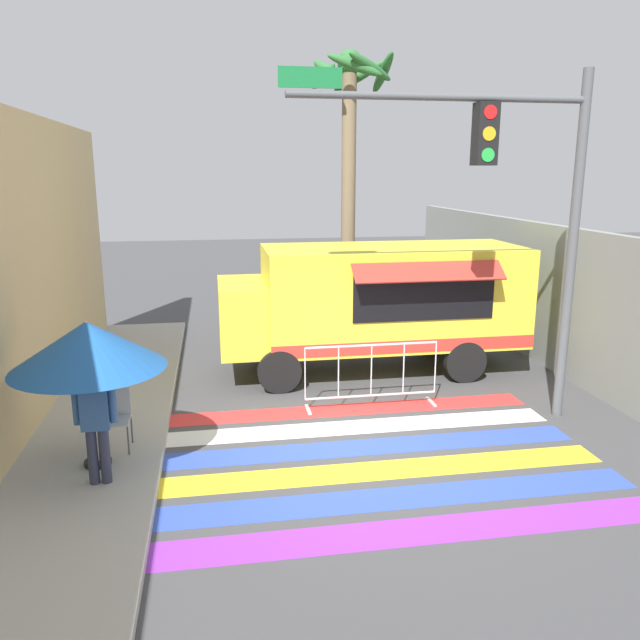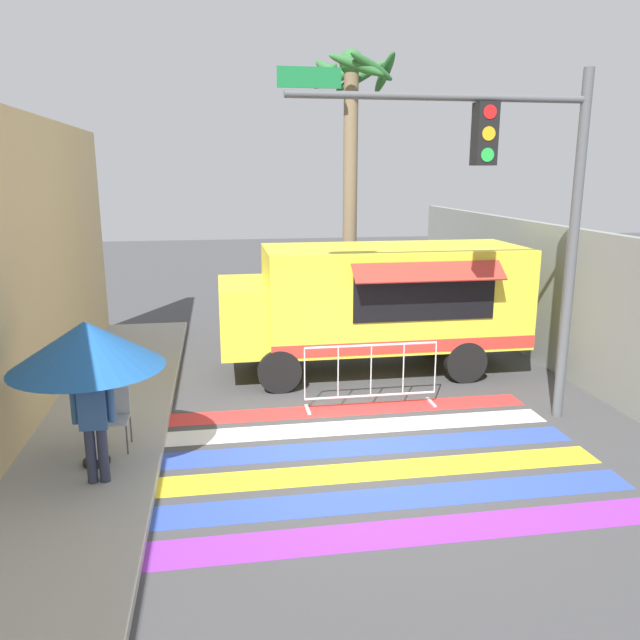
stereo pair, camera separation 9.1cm
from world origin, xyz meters
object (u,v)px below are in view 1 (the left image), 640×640
at_px(folding_chair, 115,413).
at_px(barricade_front, 371,375).
at_px(vendor_person, 96,418).
at_px(patio_umbrella, 88,346).
at_px(food_truck, 370,299).
at_px(palm_tree, 350,139).
at_px(traffic_signal_pole, 519,187).

distance_m(folding_chair, barricade_front, 4.28).
relative_size(vendor_person, barricade_front, 0.67).
bearing_deg(patio_umbrella, vendor_person, -76.66).
xyz_separation_m(folding_chair, vendor_person, (-0.05, -1.07, 0.37)).
xyz_separation_m(food_truck, folding_chair, (-4.55, -3.24, -0.86)).
xyz_separation_m(vendor_person, palm_tree, (4.98, 8.11, 3.78)).
height_order(traffic_signal_pole, barricade_front, traffic_signal_pole).
relative_size(patio_umbrella, palm_tree, 0.29).
distance_m(traffic_signal_pole, vendor_person, 6.89).
height_order(patio_umbrella, palm_tree, palm_tree).
relative_size(food_truck, traffic_signal_pole, 1.10).
height_order(food_truck, palm_tree, palm_tree).
bearing_deg(traffic_signal_pole, vendor_person, -167.17).
bearing_deg(palm_tree, patio_umbrella, -123.99).
height_order(folding_chair, barricade_front, barricade_front).
distance_m(food_truck, palm_tree, 5.05).
xyz_separation_m(food_truck, patio_umbrella, (-4.73, -3.77, 0.30)).
xyz_separation_m(food_truck, barricade_front, (-0.46, -1.99, -0.93)).
height_order(food_truck, patio_umbrella, food_truck).
bearing_deg(food_truck, patio_umbrella, -141.41).
xyz_separation_m(food_truck, palm_tree, (0.38, 3.81, 3.30)).
distance_m(vendor_person, palm_tree, 10.25).
bearing_deg(barricade_front, food_truck, 77.02).
distance_m(food_truck, barricade_front, 2.24).
relative_size(food_truck, patio_umbrella, 3.02).
bearing_deg(vendor_person, food_truck, 54.98).
bearing_deg(patio_umbrella, barricade_front, 22.68).
distance_m(folding_chair, palm_tree, 9.55).
bearing_deg(barricade_front, patio_umbrella, -157.32).
relative_size(traffic_signal_pole, patio_umbrella, 2.76).
height_order(patio_umbrella, vendor_person, patio_umbrella).
bearing_deg(barricade_front, palm_tree, 81.75).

